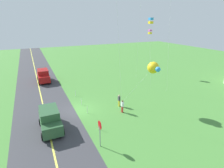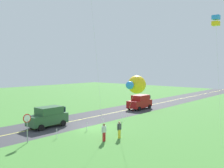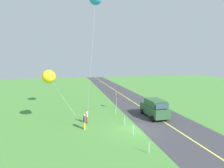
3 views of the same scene
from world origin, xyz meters
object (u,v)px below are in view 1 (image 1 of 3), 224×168
object	(u,v)px
car_parked_west_far	(43,76)
stop_sign	(100,129)
kite_green_far	(151,21)
person_adult_near	(119,100)
kite_yellow_high	(150,32)
kite_red_low	(154,68)
car_suv_foreground	(50,119)
person_adult_companion	(122,106)

from	to	relation	value
car_parked_west_far	stop_sign	bearing A→B (deg)	7.58
stop_sign	kite_green_far	distance (m)	18.39
kite_green_far	stop_sign	bearing A→B (deg)	-49.38
car_parked_west_far	kite_green_far	size ratio (longest dim) A/B	0.40
person_adult_near	kite_yellow_high	bearing A→B (deg)	-156.97
kite_red_low	kite_yellow_high	distance (m)	16.52
car_suv_foreground	car_parked_west_far	world-z (taller)	same
stop_sign	kite_green_far	size ratio (longest dim) A/B	0.23
stop_sign	person_adult_near	distance (m)	8.29
car_suv_foreground	person_adult_companion	world-z (taller)	car_suv_foreground
kite_yellow_high	car_suv_foreground	bearing A→B (deg)	-58.15
stop_sign	kite_green_far	bearing A→B (deg)	130.62
person_adult_near	person_adult_companion	xyz separation A→B (m)	(1.67, -0.40, 0.00)
car_parked_west_far	stop_sign	xyz separation A→B (m)	(21.14, 2.81, 0.65)
stop_sign	kite_red_low	world-z (taller)	kite_red_low
car_parked_west_far	kite_yellow_high	bearing A→B (deg)	80.66
person_adult_near	stop_sign	bearing A→B (deg)	32.24
car_suv_foreground	stop_sign	distance (m)	5.91
car_parked_west_far	person_adult_companion	xyz separation A→B (m)	(16.36, 7.54, -0.29)
person_adult_near	kite_yellow_high	size ratio (longest dim) A/B	0.18
car_suv_foreground	kite_red_low	world-z (taller)	kite_red_low
person_adult_near	person_adult_companion	world-z (taller)	same
person_adult_companion	kite_red_low	world-z (taller)	kite_red_low
car_parked_west_far	stop_sign	world-z (taller)	stop_sign
stop_sign	person_adult_companion	world-z (taller)	stop_sign
kite_red_low	stop_sign	bearing A→B (deg)	-63.29
person_adult_companion	kite_red_low	bearing A→B (deg)	54.30
car_parked_west_far	person_adult_near	bearing A→B (deg)	28.38
person_adult_companion	kite_yellow_high	distance (m)	19.80
car_suv_foreground	stop_sign	world-z (taller)	stop_sign
car_parked_west_far	kite_red_low	distance (m)	20.74
car_suv_foreground	kite_red_low	size ratio (longest dim) A/B	0.73
person_adult_near	kite_green_far	world-z (taller)	kite_green_far
person_adult_near	kite_yellow_high	distance (m)	18.48
car_parked_west_far	stop_sign	distance (m)	21.34
kite_yellow_high	car_parked_west_far	bearing A→B (deg)	-99.34
car_suv_foreground	person_adult_companion	xyz separation A→B (m)	(-0.17, 8.36, -0.29)
kite_red_low	kite_yellow_high	xyz separation A→B (m)	(-13.48, 9.00, 3.18)
car_parked_west_far	kite_red_low	size ratio (longest dim) A/B	0.73
car_suv_foreground	person_adult_companion	distance (m)	8.37
person_adult_near	kite_red_low	world-z (taller)	kite_red_low
person_adult_near	kite_red_low	xyz separation A→B (m)	(2.14, 3.45, 4.43)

